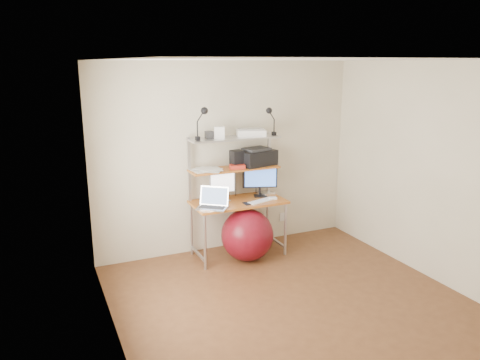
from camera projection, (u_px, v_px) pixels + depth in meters
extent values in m
plane|color=brown|center=(294.00, 304.00, 4.94)|extent=(3.60, 3.60, 0.00)
plane|color=silver|center=(301.00, 60.00, 4.33)|extent=(3.60, 3.60, 0.00)
plane|color=beige|center=(227.00, 157.00, 6.23)|extent=(3.60, 0.00, 3.60)
plane|color=beige|center=(440.00, 256.00, 3.04)|extent=(3.60, 0.00, 3.60)
plane|color=beige|center=(112.00, 213.00, 3.92)|extent=(0.00, 3.60, 3.60)
plane|color=beige|center=(433.00, 173.00, 5.35)|extent=(0.00, 3.60, 3.60)
cube|color=#BF7025|center=(238.00, 202.00, 6.04)|extent=(1.20, 0.60, 0.03)
cylinder|color=#BBBAC0|center=(205.00, 242.00, 5.67)|extent=(0.04, 0.04, 0.71)
cylinder|color=#BBBAC0|center=(191.00, 229.00, 6.13)|extent=(0.04, 0.04, 0.71)
cylinder|color=#BBBAC0|center=(286.00, 229.00, 6.12)|extent=(0.04, 0.04, 0.71)
cylinder|color=#BBBAC0|center=(267.00, 218.00, 6.58)|extent=(0.04, 0.04, 0.71)
cube|color=#BBBAC0|center=(189.00, 170.00, 5.94)|extent=(0.03, 0.04, 0.84)
cube|color=#BBBAC0|center=(269.00, 162.00, 6.39)|extent=(0.03, 0.04, 0.84)
cube|color=#BF7025|center=(234.00, 169.00, 6.05)|extent=(1.18, 0.34, 0.02)
cube|color=#BBBAC0|center=(234.00, 138.00, 5.95)|extent=(1.18, 0.34, 0.02)
cube|color=white|center=(282.00, 217.00, 6.78)|extent=(0.08, 0.01, 0.12)
cube|color=#AEAEB2|center=(223.00, 200.00, 6.03)|extent=(0.16, 0.12, 0.01)
cylinder|color=#AEAEB2|center=(222.00, 196.00, 6.03)|extent=(0.03, 0.03, 0.09)
cube|color=#AEAEB2|center=(222.00, 183.00, 5.99)|extent=(0.35, 0.03, 0.27)
plane|color=white|center=(223.00, 183.00, 5.98)|extent=(0.32, 0.00, 0.32)
cube|color=black|center=(260.00, 196.00, 6.24)|extent=(0.20, 0.18, 0.01)
cylinder|color=black|center=(260.00, 191.00, 6.24)|extent=(0.03, 0.03, 0.10)
cube|color=black|center=(260.00, 177.00, 6.19)|extent=(0.44, 0.18, 0.28)
plane|color=#3F6FD8|center=(260.00, 178.00, 6.18)|extent=(0.39, 0.14, 0.42)
cube|color=silver|center=(212.00, 208.00, 5.72)|extent=(0.44, 0.42, 0.02)
cube|color=#303032|center=(212.00, 207.00, 5.72)|extent=(0.34, 0.31, 0.00)
cube|color=silver|center=(215.00, 195.00, 5.81)|extent=(0.33, 0.28, 0.24)
plane|color=#6D87B6|center=(215.00, 195.00, 5.81)|extent=(0.31, 0.27, 0.32)
cube|color=white|center=(262.00, 201.00, 6.02)|extent=(0.43, 0.24, 0.01)
cube|color=white|center=(273.00, 198.00, 6.10)|extent=(0.10, 0.07, 0.03)
cube|color=silver|center=(266.00, 193.00, 6.32)|extent=(0.21, 0.21, 0.03)
cube|color=black|center=(247.00, 204.00, 5.90)|extent=(0.07, 0.12, 0.01)
cube|color=black|center=(256.00, 158.00, 6.20)|extent=(0.55, 0.44, 0.20)
cube|color=#303032|center=(256.00, 149.00, 6.17)|extent=(0.38, 0.31, 0.03)
cube|color=black|center=(237.00, 159.00, 6.06)|extent=(0.16, 0.16, 0.22)
cube|color=red|center=(237.00, 167.00, 6.00)|extent=(0.21, 0.16, 0.05)
cube|color=white|center=(251.00, 133.00, 6.04)|extent=(0.41, 0.33, 0.08)
cube|color=#AEAEB2|center=(251.00, 129.00, 6.03)|extent=(0.35, 0.26, 0.01)
cube|color=white|center=(219.00, 133.00, 5.84)|extent=(0.16, 0.14, 0.15)
cube|color=#303032|center=(209.00, 135.00, 5.84)|extent=(0.09, 0.09, 0.09)
cube|color=black|center=(198.00, 138.00, 5.70)|extent=(0.05, 0.06, 0.05)
cylinder|color=black|center=(197.00, 129.00, 5.67)|extent=(0.02, 0.02, 0.18)
sphere|color=black|center=(204.00, 111.00, 5.64)|extent=(0.09, 0.09, 0.09)
cube|color=black|center=(274.00, 134.00, 6.10)|extent=(0.05, 0.05, 0.05)
cylinder|color=black|center=(274.00, 126.00, 6.08)|extent=(0.01, 0.01, 0.16)
sphere|color=black|center=(269.00, 111.00, 5.99)|extent=(0.08, 0.08, 0.08)
sphere|color=maroon|center=(247.00, 235.00, 5.97)|extent=(0.67, 0.67, 0.67)
cube|color=white|center=(200.00, 171.00, 5.88)|extent=(0.24, 0.30, 0.00)
cube|color=white|center=(213.00, 170.00, 5.88)|extent=(0.33, 0.35, 0.00)
cube|color=white|center=(206.00, 169.00, 5.93)|extent=(0.23, 0.29, 0.00)
cube|color=white|center=(213.00, 169.00, 5.90)|extent=(0.24, 0.30, 0.00)
cube|color=white|center=(205.00, 169.00, 5.88)|extent=(0.32, 0.35, 0.00)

